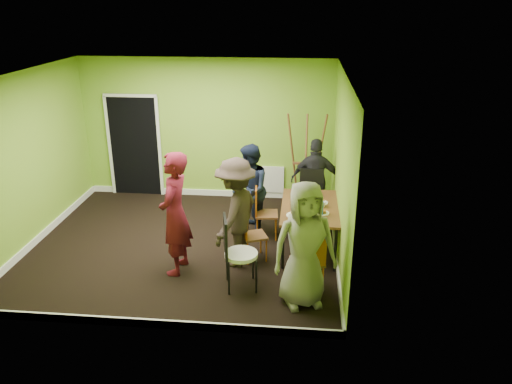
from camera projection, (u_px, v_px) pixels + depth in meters
ground at (185, 245)px, 8.33m from camera, size 5.00×5.00×0.00m
room_walls at (181, 189)px, 8.01m from camera, size 5.04×4.54×2.82m
dining_table at (310, 210)px, 7.96m from camera, size 0.90×1.50×0.75m
chair_left_far at (262, 209)px, 8.43m from camera, size 0.41×0.40×0.91m
chair_left_near at (250, 231)px, 7.70m from camera, size 0.46×0.46×0.86m
chair_back_end at (311, 185)px, 8.89m from camera, size 0.43×0.51×1.02m
chair_front_end at (310, 258)px, 6.78m from camera, size 0.51×0.51×0.96m
chair_bentwood at (236, 249)px, 6.91m from camera, size 0.51×0.50×1.08m
easel at (306, 161)px, 9.51m from camera, size 0.75×0.71×1.88m
plate_near_left at (299, 196)px, 8.33m from camera, size 0.22×0.22×0.01m
plate_near_right at (295, 215)px, 7.60m from camera, size 0.26×0.26×0.01m
plate_far_back at (307, 195)px, 8.39m from camera, size 0.24×0.24×0.01m
plate_far_front at (314, 221)px, 7.39m from camera, size 0.27×0.27×0.01m
plate_wall_back at (320, 202)px, 8.07m from camera, size 0.24×0.24×0.01m
plate_wall_front at (322, 213)px, 7.68m from camera, size 0.23×0.23×0.01m
thermos at (308, 197)px, 7.99m from camera, size 0.07×0.07×0.24m
blue_bottle at (321, 208)px, 7.59m from camera, size 0.07×0.07×0.22m
orange_bottle at (310, 199)px, 8.13m from camera, size 0.04×0.04×0.08m
glass_mid at (305, 198)px, 8.15m from camera, size 0.07×0.07×0.09m
glass_back at (313, 192)px, 8.37m from camera, size 0.07×0.07×0.10m
glass_front at (318, 214)px, 7.53m from camera, size 0.06×0.06×0.09m
cup_a at (298, 205)px, 7.84m from camera, size 0.13×0.13×0.11m
cup_b at (323, 204)px, 7.90m from camera, size 0.09×0.09×0.09m
person_standing at (175, 214)px, 7.22m from camera, size 0.49×0.71×1.86m
person_left_far at (250, 190)px, 8.51m from camera, size 0.70×0.84×1.58m
person_left_near at (236, 213)px, 7.46m from camera, size 0.93×1.24×1.70m
person_back_end at (316, 180)px, 9.01m from camera, size 0.91×0.41×1.54m
person_front_end at (305, 245)px, 6.46m from camera, size 0.97×0.78×1.73m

